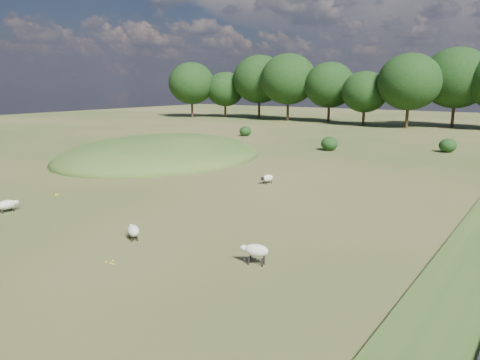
# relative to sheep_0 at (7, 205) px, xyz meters

# --- Properties ---
(ground) EXTENTS (160.00, 160.00, 0.00)m
(ground) POSITION_rel_sheep_0_xyz_m (5.90, 25.48, -0.40)
(ground) COLOR #2C4C18
(ground) RESTS_ON ground
(mound) EXTENTS (16.00, 20.00, 4.00)m
(mound) POSITION_rel_sheep_0_xyz_m (-6.10, 17.48, -0.40)
(mound) COLOR #33561E
(mound) RESTS_ON ground
(treeline) EXTENTS (96.28, 14.66, 11.70)m
(treeline) POSITION_rel_sheep_0_xyz_m (4.85, 60.92, 6.16)
(treeline) COLOR black
(treeline) RESTS_ON ground
(shrubs) EXTENTS (25.34, 7.49, 1.37)m
(shrubs) POSITION_rel_sheep_0_xyz_m (3.85, 33.67, 0.25)
(shrubs) COLOR black
(shrubs) RESTS_ON ground
(sheep_0) EXTENTS (0.58, 1.13, 0.64)m
(sheep_0) POSITION_rel_sheep_0_xyz_m (0.00, 0.00, 0.00)
(sheep_0) COLOR beige
(sheep_0) RESTS_ON ground
(sheep_1) EXTENTS (0.65, 1.07, 0.59)m
(sheep_1) POSITION_rel_sheep_0_xyz_m (7.32, 13.49, -0.03)
(sheep_1) COLOR beige
(sheep_1) RESTS_ON ground
(sheep_2) EXTENTS (1.13, 0.68, 0.78)m
(sheep_2) POSITION_rel_sheep_0_xyz_m (14.27, 1.27, 0.14)
(sheep_2) COLOR beige
(sheep_2) RESTS_ON ground
(sheep_3) EXTENTS (1.08, 0.88, 0.62)m
(sheep_3) POSITION_rel_sheep_0_xyz_m (8.50, 0.70, -0.01)
(sheep_3) COLOR beige
(sheep_3) RESTS_ON ground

